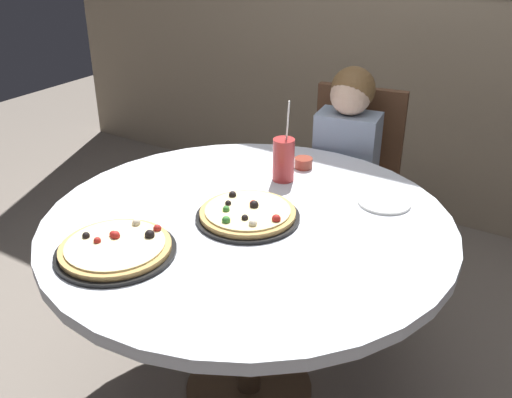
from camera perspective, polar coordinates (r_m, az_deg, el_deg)
The scene contains 9 objects.
ground_plane at distance 2.34m, azimuth -0.69°, elevation -18.27°, with size 8.00×8.00×0.00m, color slate.
dining_table at distance 1.93m, azimuth -0.80°, elevation -4.17°, with size 1.34×1.34×0.75m.
chair_wooden at distance 2.69m, azimuth 9.31°, elevation 1.68°, with size 0.46×0.46×0.95m.
diner_child at distance 2.55m, azimuth 8.10°, elevation -0.84°, with size 0.31×0.43×1.08m.
pizza_veggie at distance 1.87m, azimuth -0.81°, elevation -1.51°, with size 0.34×0.34×0.05m.
pizza_cheese at distance 1.74m, azimuth -13.63°, elevation -4.76°, with size 0.35×0.35×0.05m.
soda_cup at distance 2.12m, azimuth 2.73°, elevation 3.92°, with size 0.08×0.08×0.31m.
sauce_bowl at distance 2.25m, azimuth 4.71°, elevation 3.57°, with size 0.07×0.07×0.04m, color brown.
plate_small at distance 2.02m, azimuth 12.54°, elevation -0.31°, with size 0.18×0.18×0.01m, color white.
Camera 1 is at (0.91, -1.38, 1.66)m, focal length 40.57 mm.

